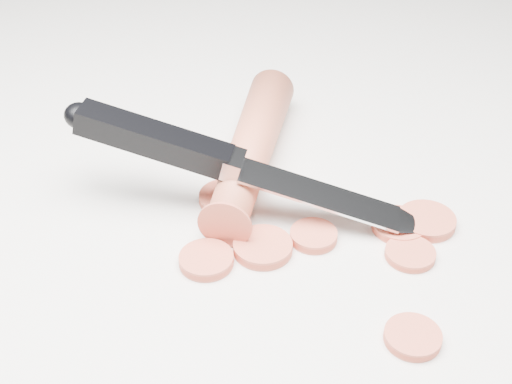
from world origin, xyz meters
name	(u,v)px	position (x,y,z in m)	size (l,w,h in m)	color
ground	(278,208)	(0.00, 0.00, 0.00)	(2.40, 2.40, 0.00)	silver
carrot	(252,148)	(0.00, 0.05, 0.02)	(0.03, 0.03, 0.18)	#BF5034
carrot_slice_0	(263,247)	(-0.03, -0.04, 0.00)	(0.04, 0.04, 0.01)	#C14832
carrot_slice_1	(206,260)	(-0.07, -0.03, 0.00)	(0.03, 0.03, 0.01)	#C14832
carrot_slice_2	(410,254)	(0.05, -0.08, 0.00)	(0.03, 0.03, 0.01)	#C14832
carrot_slice_3	(314,236)	(0.01, -0.04, 0.00)	(0.03, 0.03, 0.01)	#C14832
carrot_slice_4	(427,221)	(0.08, -0.06, 0.00)	(0.04, 0.04, 0.01)	#C14832
carrot_slice_5	(226,198)	(-0.03, 0.02, 0.00)	(0.04, 0.04, 0.01)	#C14832
carrot_slice_6	(413,337)	(0.02, -0.14, 0.00)	(0.03, 0.03, 0.01)	#C14832
carrot_slice_7	(399,225)	(0.06, -0.05, 0.00)	(0.04, 0.04, 0.01)	#C14832
kitchen_knife	(255,167)	(-0.02, 0.00, 0.04)	(0.23, 0.18, 0.07)	#BABCC1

